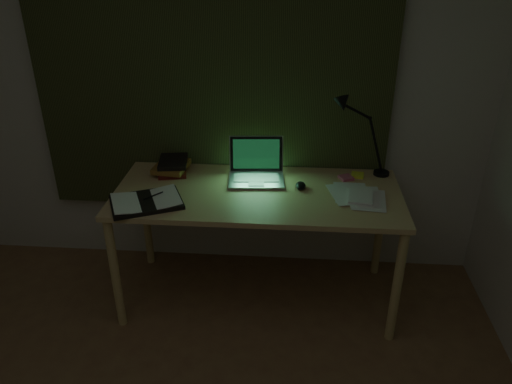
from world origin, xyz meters
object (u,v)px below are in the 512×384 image
Objects in this scene: desk at (258,246)px; loose_papers at (352,195)px; laptop at (256,164)px; desk_lamp at (386,135)px; open_textbook at (146,201)px; book_stack at (172,166)px.

loose_papers is at bearing -1.54° from desk.
laptop reaches higher than desk.
desk is 1.03m from desk_lamp.
open_textbook is at bearing -155.25° from laptop.
book_stack is at bearing 158.08° from desk.
book_stack is (-0.54, 0.09, -0.07)m from laptop.
desk_lamp is (0.77, 0.16, 0.14)m from laptop.
book_stack is at bearing -176.80° from desk_lamp.
desk_lamp is at bearing 55.94° from loose_papers.
desk is at bearing -21.92° from book_stack.
laptop is at bearing -168.03° from desk_lamp.
desk is 5.15× the size of loose_papers.
desk_lamp is (1.36, 0.49, 0.25)m from open_textbook.
laptop is 1.16× the size of loose_papers.
desk is 0.73m from book_stack.
book_stack reaches higher than loose_papers.
open_textbook is (-0.59, -0.33, -0.10)m from laptop.
book_stack is (0.05, 0.42, 0.03)m from open_textbook.
open_textbook is 1.18× the size of loose_papers.
open_textbook is 0.72× the size of desk_lamp.
laptop reaches higher than book_stack.
open_textbook reaches higher than loose_papers.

